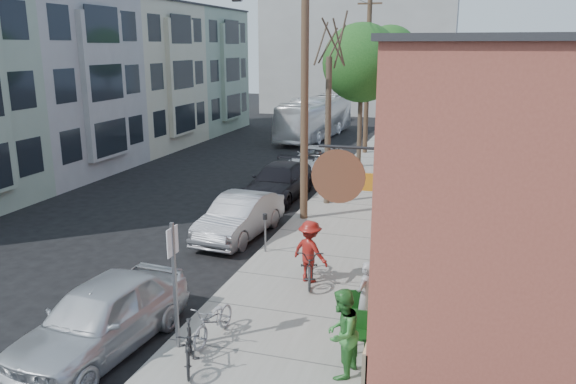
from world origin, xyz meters
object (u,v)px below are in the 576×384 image
(patio_chair_b, at_px, (356,312))
(tree_bare, at_px, (328,132))
(patio_chair_a, at_px, (358,334))
(patron_green, at_px, (342,333))
(car_1, at_px, (240,217))
(sign_post, at_px, (174,274))
(utility_pole_near, at_px, (303,75))
(bus, at_px, (316,118))
(parked_bike_a, at_px, (189,346))
(parked_bike_b, at_px, (214,321))
(car_2, at_px, (279,182))
(car_3, at_px, (316,160))
(tree_leafy_far, at_px, (390,55))
(patron_grey, at_px, (365,296))
(parking_meter_near, at_px, (265,226))
(parking_meter_far, at_px, (321,176))
(car_0, at_px, (101,317))
(cyclist, at_px, (310,251))
(tree_leafy_mid, at_px, (362,63))

(patio_chair_b, bearing_deg, tree_bare, 91.56)
(patio_chair_a, bearing_deg, patron_green, -99.61)
(patio_chair_a, distance_m, car_1, 8.45)
(sign_post, relative_size, utility_pole_near, 0.28)
(sign_post, bearing_deg, bus, 98.50)
(parked_bike_a, xyz_separation_m, parked_bike_b, (0.00, 1.18, -0.03))
(car_2, relative_size, car_3, 1.06)
(patron_green, relative_size, bus, 0.17)
(tree_leafy_far, xyz_separation_m, patron_grey, (3.24, -29.02, -4.85))
(patio_chair_a, bearing_deg, car_3, 107.91)
(parking_meter_near, xyz_separation_m, parked_bike_a, (0.69, -6.62, -0.37))
(parking_meter_far, bearing_deg, tree_leafy_far, 88.22)
(sign_post, distance_m, car_0, 1.95)
(parking_meter_near, bearing_deg, parked_bike_a, -84.05)
(car_1, relative_size, bus, 0.43)
(patron_green, distance_m, car_3, 18.88)
(patio_chair_a, distance_m, bus, 29.53)
(tree_leafy_far, relative_size, car_1, 1.74)
(tree_leafy_far, bearing_deg, patio_chair_a, -83.80)
(utility_pole_near, relative_size, patio_chair_a, 11.36)
(parking_meter_near, distance_m, patio_chair_b, 5.50)
(sign_post, distance_m, patio_chair_a, 4.02)
(parking_meter_far, xyz_separation_m, patio_chair_a, (3.82, -12.38, -0.39))
(patron_grey, bearing_deg, sign_post, -43.73)
(cyclist, relative_size, parked_bike_b, 1.05)
(patron_green, xyz_separation_m, car_1, (-5.11, 7.50, -0.32))
(tree_bare, xyz_separation_m, car_3, (-2.00, 6.07, -2.42))
(car_3, bearing_deg, patio_chair_a, -72.31)
(parking_meter_far, distance_m, car_2, 1.81)
(patio_chair_b, xyz_separation_m, car_1, (-5.06, 5.62, 0.14))
(tree_leafy_mid, height_order, car_1, tree_leafy_mid)
(parked_bike_b, bearing_deg, tree_bare, 96.04)
(utility_pole_near, relative_size, car_0, 2.15)
(tree_leafy_far, xyz_separation_m, car_3, (-2.00, -12.85, -5.15))
(patron_green, xyz_separation_m, parked_bike_b, (-2.96, 0.57, -0.47))
(parked_bike_b, bearing_deg, tree_leafy_far, 95.59)
(utility_pole_near, xyz_separation_m, patron_grey, (3.65, -7.82, -4.45))
(tree_leafy_far, height_order, patron_green, tree_leafy_far)
(sign_post, distance_m, cyclist, 4.64)
(sign_post, xyz_separation_m, patio_chair_a, (3.72, 0.88, -1.24))
(patron_grey, bearing_deg, patron_green, 14.16)
(tree_leafy_far, xyz_separation_m, cyclist, (1.37, -26.81, -4.80))
(bus, bearing_deg, patron_grey, -69.25)
(patron_grey, relative_size, car_0, 0.35)
(tree_leafy_far, bearing_deg, car_2, -97.06)
(utility_pole_near, distance_m, car_3, 9.74)
(patio_chair_a, distance_m, car_2, 13.08)
(utility_pole_near, bearing_deg, patio_chair_a, -67.58)
(cyclist, distance_m, bus, 25.83)
(patio_chair_a, bearing_deg, patio_chair_b, 103.38)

